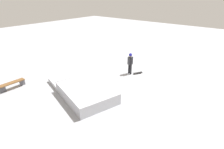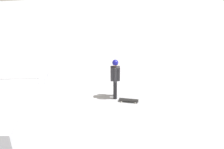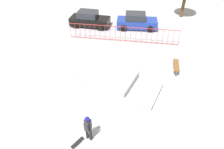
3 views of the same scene
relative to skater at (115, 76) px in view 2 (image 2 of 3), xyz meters
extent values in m
plane|color=#A8AAB2|center=(0.10, 3.35, -1.01)|extent=(60.00, 60.00, 0.00)
cube|color=#B0B3BB|center=(2.61, 3.99, -0.86)|extent=(2.44, 2.99, 0.30)
cylinder|color=gray|center=(1.74, 4.23, -0.31)|extent=(0.79, 2.52, 0.08)
cylinder|color=black|center=(0.11, -0.03, -0.60)|extent=(0.15, 0.15, 0.82)
cylinder|color=black|center=(-0.11, 0.03, -0.60)|extent=(0.15, 0.15, 0.82)
cube|color=#2D2D33|center=(0.00, 0.00, 0.11)|extent=(0.32, 0.43, 0.60)
cylinder|color=#2D2D33|center=(0.17, -0.05, 0.11)|extent=(0.09, 0.09, 0.60)
cylinder|color=#2D2D33|center=(-0.17, 0.05, 0.11)|extent=(0.09, 0.09, 0.60)
sphere|color=tan|center=(0.00, 0.00, 0.56)|extent=(0.22, 0.22, 0.22)
sphere|color=navy|center=(0.00, 0.00, 0.59)|extent=(0.25, 0.25, 0.25)
cube|color=black|center=(-0.52, -0.42, -0.93)|extent=(0.55, 0.80, 0.02)
cylinder|color=silver|center=(-0.55, -0.72, -0.98)|extent=(0.05, 0.06, 0.06)
cylinder|color=silver|center=(-0.75, -0.61, -0.98)|extent=(0.05, 0.06, 0.06)
cylinder|color=silver|center=(-0.29, -0.22, -0.98)|extent=(0.05, 0.06, 0.06)
cylinder|color=silver|center=(-0.49, -0.11, -0.98)|extent=(0.05, 0.06, 0.06)
camera|label=1|loc=(-7.30, 11.16, 4.98)|focal=28.77mm
camera|label=2|loc=(-7.89, 2.77, 4.21)|focal=36.74mm
camera|label=3|loc=(2.39, -5.82, 8.29)|focal=31.99mm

